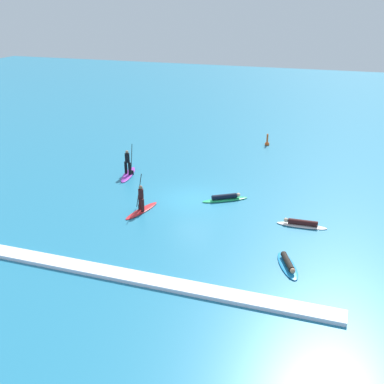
% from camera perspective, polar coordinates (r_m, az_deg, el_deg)
% --- Properties ---
extents(ground_plane, '(120.00, 120.00, 0.00)m').
position_cam_1_polar(ground_plane, '(29.19, -0.00, -0.91)').
color(ground_plane, teal).
rests_on(ground_plane, ground).
extents(surfer_on_green_board, '(2.76, 2.07, 0.41)m').
position_cam_1_polar(surfer_on_green_board, '(29.07, 4.06, -0.74)').
color(surfer_on_green_board, '#23B266').
rests_on(surfer_on_green_board, ground_plane).
extents(surfer_on_white_board, '(2.73, 0.72, 0.39)m').
position_cam_1_polar(surfer_on_white_board, '(26.48, 13.11, -3.76)').
color(surfer_on_white_board, white).
rests_on(surfer_on_white_board, ground_plane).
extents(surfer_on_purple_board, '(1.28, 3.19, 2.26)m').
position_cam_1_polar(surfer_on_purple_board, '(33.32, -7.77, 2.76)').
color(surfer_on_purple_board, purple).
rests_on(surfer_on_purple_board, ground_plane).
extents(surfer_on_blue_board, '(1.62, 2.55, 0.39)m').
position_cam_1_polar(surfer_on_blue_board, '(22.57, 11.52, -8.57)').
color(surfer_on_blue_board, '#1E8CD1').
rests_on(surfer_on_blue_board, ground_plane).
extents(surfer_on_red_board, '(1.21, 2.91, 2.31)m').
position_cam_1_polar(surfer_on_red_board, '(27.59, -6.15, -1.50)').
color(surfer_on_red_board, red).
rests_on(surfer_on_red_board, ground_plane).
extents(marker_buoy, '(0.39, 0.39, 1.07)m').
position_cam_1_polar(marker_buoy, '(40.45, 9.08, 5.89)').
color(marker_buoy, '#E55119').
rests_on(marker_buoy, ground_plane).
extents(wave_crest, '(18.99, 0.90, 0.18)m').
position_cam_1_polar(wave_crest, '(21.59, -7.99, -10.01)').
color(wave_crest, white).
rests_on(wave_crest, ground_plane).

